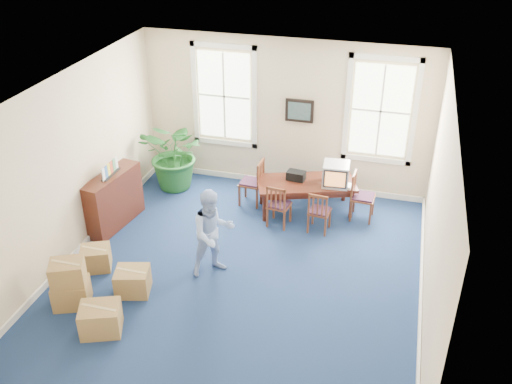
% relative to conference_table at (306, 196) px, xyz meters
% --- Properties ---
extents(floor, '(6.50, 6.50, 0.00)m').
position_rel_conference_table_xyz_m(floor, '(-0.66, -2.28, -0.32)').
color(floor, navy).
rests_on(floor, ground).
extents(ceiling, '(6.50, 6.50, 0.00)m').
position_rel_conference_table_xyz_m(ceiling, '(-0.66, -2.28, 2.88)').
color(ceiling, white).
rests_on(ceiling, ground).
extents(wall_back, '(6.50, 0.00, 6.50)m').
position_rel_conference_table_xyz_m(wall_back, '(-0.66, 0.97, 1.28)').
color(wall_back, beige).
rests_on(wall_back, ground).
extents(wall_front, '(6.50, 0.00, 6.50)m').
position_rel_conference_table_xyz_m(wall_front, '(-0.66, -5.53, 1.28)').
color(wall_front, beige).
rests_on(wall_front, ground).
extents(wall_left, '(0.00, 6.50, 6.50)m').
position_rel_conference_table_xyz_m(wall_left, '(-3.66, -2.28, 1.28)').
color(wall_left, beige).
rests_on(wall_left, ground).
extents(wall_right, '(0.00, 6.50, 6.50)m').
position_rel_conference_table_xyz_m(wall_right, '(2.34, -2.28, 1.28)').
color(wall_right, beige).
rests_on(wall_right, ground).
extents(baseboard_back, '(6.00, 0.04, 0.12)m').
position_rel_conference_table_xyz_m(baseboard_back, '(-0.66, 0.94, -0.26)').
color(baseboard_back, white).
rests_on(baseboard_back, ground).
extents(baseboard_left, '(0.04, 6.50, 0.12)m').
position_rel_conference_table_xyz_m(baseboard_left, '(-3.63, -2.28, -0.26)').
color(baseboard_left, white).
rests_on(baseboard_left, ground).
extents(baseboard_right, '(0.04, 6.50, 0.12)m').
position_rel_conference_table_xyz_m(baseboard_right, '(2.31, -2.28, -0.26)').
color(baseboard_right, white).
rests_on(baseboard_right, ground).
extents(window_left, '(1.40, 0.12, 2.20)m').
position_rel_conference_table_xyz_m(window_left, '(-1.96, 0.95, 1.58)').
color(window_left, white).
rests_on(window_left, ground).
extents(window_right, '(1.40, 0.12, 2.20)m').
position_rel_conference_table_xyz_m(window_right, '(1.24, 0.95, 1.58)').
color(window_right, white).
rests_on(window_right, ground).
extents(wall_picture, '(0.58, 0.06, 0.48)m').
position_rel_conference_table_xyz_m(wall_picture, '(-0.36, 0.92, 1.43)').
color(wall_picture, black).
rests_on(wall_picture, ground).
extents(conference_table, '(2.09, 1.45, 0.65)m').
position_rel_conference_table_xyz_m(conference_table, '(0.00, 0.00, 0.00)').
color(conference_table, '#491D12').
rests_on(conference_table, ground).
extents(crt_tv, '(0.53, 0.57, 0.45)m').
position_rel_conference_table_xyz_m(crt_tv, '(0.56, 0.04, 0.55)').
color(crt_tv, '#B7B7BC').
rests_on(crt_tv, conference_table).
extents(game_console, '(0.21, 0.24, 0.05)m').
position_rel_conference_table_xyz_m(game_console, '(0.82, 0.00, 0.35)').
color(game_console, white).
rests_on(game_console, conference_table).
extents(equipment_bag, '(0.38, 0.27, 0.18)m').
position_rel_conference_table_xyz_m(equipment_bag, '(-0.22, 0.04, 0.41)').
color(equipment_bag, black).
rests_on(equipment_bag, conference_table).
extents(chair_near_left, '(0.45, 0.45, 0.89)m').
position_rel_conference_table_xyz_m(chair_near_left, '(-0.39, -0.65, 0.12)').
color(chair_near_left, brown).
rests_on(chair_near_left, ground).
extents(chair_near_right, '(0.42, 0.42, 0.86)m').
position_rel_conference_table_xyz_m(chair_near_right, '(0.39, -0.65, 0.10)').
color(chair_near_right, brown).
rests_on(chair_near_right, ground).
extents(chair_end_left, '(0.46, 0.46, 0.97)m').
position_rel_conference_table_xyz_m(chair_end_left, '(-1.13, 0.00, 0.16)').
color(chair_end_left, brown).
rests_on(chair_end_left, ground).
extents(chair_end_right, '(0.46, 0.46, 0.97)m').
position_rel_conference_table_xyz_m(chair_end_right, '(1.13, 0.00, 0.16)').
color(chair_end_right, brown).
rests_on(chair_end_right, ground).
extents(man, '(0.96, 0.94, 1.56)m').
position_rel_conference_table_xyz_m(man, '(-1.11, -2.39, 0.45)').
color(man, '#99B8EE').
rests_on(man, ground).
extents(credenza, '(0.59, 1.41, 1.07)m').
position_rel_conference_table_xyz_m(credenza, '(-3.41, -1.49, 0.21)').
color(credenza, '#491D12').
rests_on(credenza, ground).
extents(brochure_rack, '(0.25, 0.61, 0.27)m').
position_rel_conference_table_xyz_m(brochure_rack, '(-3.39, -1.49, 0.88)').
color(brochure_rack, '#99999E').
rests_on(brochure_rack, credenza).
extents(potted_plant, '(1.64, 1.50, 1.56)m').
position_rel_conference_table_xyz_m(potted_plant, '(-2.82, 0.24, 0.46)').
color(potted_plant, '#1D5A22').
rests_on(potted_plant, ground).
extents(cardboard_boxes, '(1.89, 1.89, 0.84)m').
position_rel_conference_table_xyz_m(cardboard_boxes, '(-2.77, -3.67, 0.10)').
color(cardboard_boxes, '#A57E47').
rests_on(cardboard_boxes, ground).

